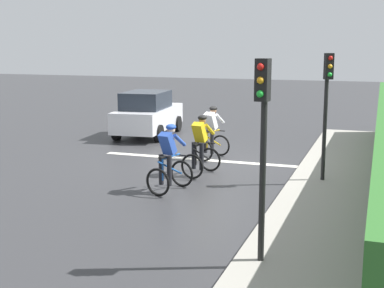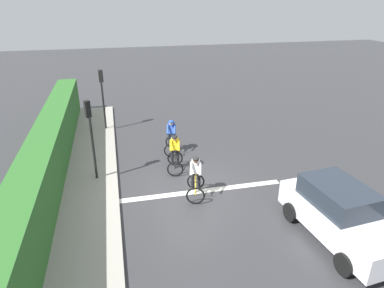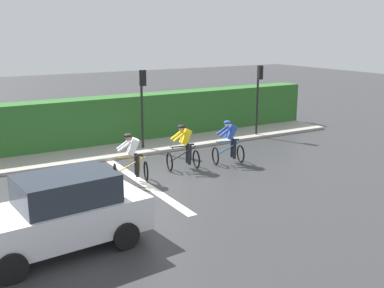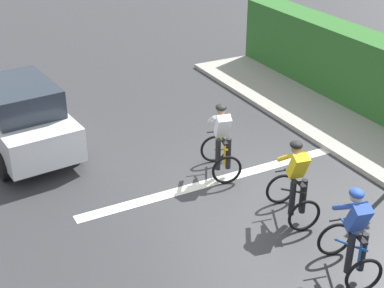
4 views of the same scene
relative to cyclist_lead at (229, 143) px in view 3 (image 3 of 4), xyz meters
name	(u,v)px [view 3 (image 3 of 4)]	position (x,y,z in m)	size (l,w,h in m)	color
ground_plane	(149,179)	(0.19, -3.43, -0.80)	(80.00, 80.00, 0.00)	#333335
sidewalk_kerb	(149,144)	(-4.04, -1.43, -0.74)	(2.80, 18.37, 0.12)	#9E998E
stone_wall_low	(140,135)	(-4.94, -1.43, -0.49)	(0.44, 18.37, 0.61)	gray
hedge_wall	(137,118)	(-5.24, -1.43, 0.25)	(1.10, 18.37, 2.09)	#2D6628
road_marking_stop_line	(140,181)	(0.19, -3.78, -0.79)	(7.00, 0.30, 0.01)	silver
cyclist_lead	(229,143)	(0.00, 0.00, 0.00)	(0.91, 1.21, 1.66)	black
cyclist_second	(184,148)	(-0.19, -1.85, 0.00)	(0.86, 1.18, 1.66)	black
cyclist_mid	(131,159)	(0.18, -4.04, 0.00)	(0.93, 1.22, 1.66)	black
car_white	(60,214)	(3.85, -7.37, 0.08)	(2.17, 4.24, 1.76)	silver
traffic_light_near_crossing	(143,98)	(-3.48, -1.93, 1.43)	(0.26, 0.30, 3.34)	black
traffic_light_far_junction	(259,90)	(-3.06, 3.77, 1.43)	(0.22, 0.31, 3.34)	black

